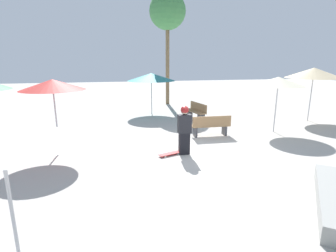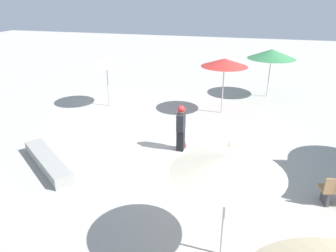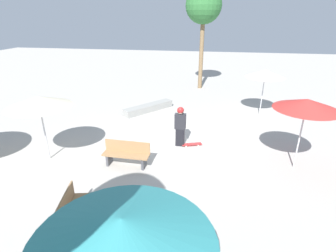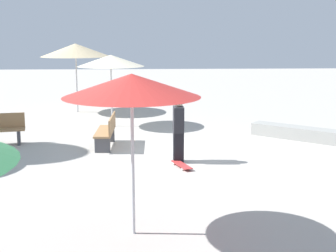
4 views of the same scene
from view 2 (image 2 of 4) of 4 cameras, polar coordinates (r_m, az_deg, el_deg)
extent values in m
plane|color=#ADA8A0|center=(10.77, 1.26, -5.65)|extent=(60.00, 60.00, 0.00)
cube|color=black|center=(11.18, 2.22, -2.45)|extent=(0.33, 0.24, 0.73)
cube|color=#232328|center=(10.92, 2.27, 0.70)|extent=(0.43, 0.24, 0.60)
sphere|color=beige|center=(10.77, 2.31, 2.76)|extent=(0.24, 0.24, 0.24)
sphere|color=maroon|center=(10.76, 2.31, 2.91)|extent=(0.26, 0.26, 0.26)
cube|color=red|center=(11.74, 2.52, -2.81)|extent=(0.82, 0.46, 0.02)
cylinder|color=silver|center=(11.96, 1.95, -2.47)|extent=(0.06, 0.05, 0.05)
cylinder|color=silver|center=(11.99, 2.76, -2.44)|extent=(0.06, 0.05, 0.05)
cylinder|color=silver|center=(11.52, 2.26, -3.51)|extent=(0.06, 0.05, 0.05)
cylinder|color=silver|center=(11.54, 3.10, -3.47)|extent=(0.06, 0.05, 0.05)
cube|color=gray|center=(10.86, -20.24, -5.85)|extent=(2.29, 2.66, 0.36)
cube|color=#47474C|center=(9.50, 25.70, -10.96)|extent=(0.40, 0.16, 0.40)
cube|color=#47474C|center=(10.18, 11.42, -6.63)|extent=(0.09, 0.40, 0.40)
cube|color=#47474C|center=(9.11, 10.67, -10.36)|extent=(0.09, 0.40, 0.40)
cube|color=#9E754C|center=(9.53, 11.17, -7.23)|extent=(1.61, 0.48, 0.05)
cube|color=#9E754C|center=(9.43, 10.06, -5.91)|extent=(1.60, 0.08, 0.40)
cylinder|color=#B7B7BC|center=(17.48, 17.19, 8.50)|extent=(0.05, 0.05, 2.25)
cone|color=#387F4C|center=(17.27, 17.60, 11.88)|extent=(2.35, 2.35, 0.46)
cylinder|color=#B7B7BC|center=(15.53, -10.44, 7.33)|extent=(0.05, 0.05, 2.19)
cone|color=white|center=(15.29, -10.71, 11.09)|extent=(1.94, 1.94, 0.36)
cylinder|color=#B7B7BC|center=(6.71, 9.73, -14.31)|extent=(0.05, 0.05, 2.21)
cone|color=beige|center=(6.15, 10.37, -6.47)|extent=(2.16, 2.16, 0.37)
cylinder|color=#B7B7BC|center=(14.54, 9.53, 6.59)|extent=(0.05, 0.05, 2.31)
cone|color=red|center=(14.28, 9.82, 10.85)|extent=(2.00, 2.00, 0.33)
camera|label=1|loc=(15.85, -25.44, 13.00)|focal=28.00mm
camera|label=3|loc=(13.18, 49.42, 13.72)|focal=28.00mm
camera|label=4|loc=(20.79, 11.27, 16.36)|focal=50.00mm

